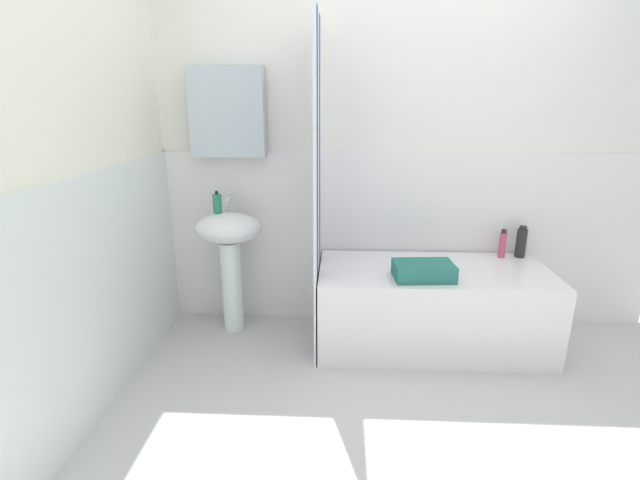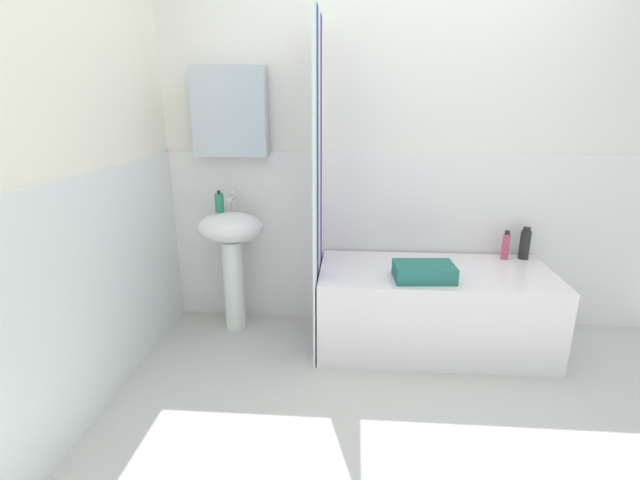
{
  "view_description": "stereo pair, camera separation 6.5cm",
  "coord_description": "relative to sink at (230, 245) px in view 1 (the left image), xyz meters",
  "views": [
    {
      "loc": [
        -0.34,
        -1.8,
        1.52
      ],
      "look_at": [
        -0.46,
        0.7,
        0.75
      ],
      "focal_mm": 25.39,
      "sensor_mm": 36.0,
      "label": 1
    },
    {
      "loc": [
        -0.27,
        -1.8,
        1.52
      ],
      "look_at": [
        -0.46,
        0.7,
        0.75
      ],
      "focal_mm": 25.39,
      "sensor_mm": 36.0,
      "label": 2
    }
  ],
  "objects": [
    {
      "name": "bathtub",
      "position": [
        1.33,
        -0.14,
        -0.35
      ],
      "size": [
        1.43,
        0.66,
        0.52
      ],
      "primitive_type": "cube",
      "color": "white",
      "rests_on": "ground_plane"
    },
    {
      "name": "sink",
      "position": [
        0.0,
        0.0,
        0.0
      ],
      "size": [
        0.44,
        0.34,
        0.83
      ],
      "color": "white",
      "rests_on": "ground_plane"
    },
    {
      "name": "soap_dispenser",
      "position": [
        -0.07,
        0.01,
        0.28
      ],
      "size": [
        0.06,
        0.06,
        0.15
      ],
      "color": "#28795B",
      "rests_on": "sink"
    },
    {
      "name": "faucet",
      "position": [
        0.0,
        0.08,
        0.28
      ],
      "size": [
        0.03,
        0.12,
        0.12
      ],
      "color": "silver",
      "rests_on": "sink"
    },
    {
      "name": "wall_back_tiled",
      "position": [
        1.01,
        0.23,
        0.53
      ],
      "size": [
        3.6,
        0.18,
        2.4
      ],
      "color": "white",
      "rests_on": "ground_plane"
    },
    {
      "name": "wall_left_tiled",
      "position": [
        -0.49,
        -0.69,
        0.51
      ],
      "size": [
        0.07,
        1.81,
        2.4
      ],
      "color": "white",
      "rests_on": "ground_plane"
    },
    {
      "name": "ground_plane",
      "position": [
        1.08,
        -1.03,
        -0.63
      ],
      "size": [
        4.8,
        5.6,
        0.04
      ],
      "primitive_type": "cube",
      "color": "beige"
    },
    {
      "name": "body_wash_bottle",
      "position": [
        1.81,
        0.1,
        0.01
      ],
      "size": [
        0.05,
        0.05,
        0.19
      ],
      "color": "#C8496D",
      "rests_on": "bathtub"
    },
    {
      "name": "shampoo_bottle",
      "position": [
        1.94,
        0.11,
        0.02
      ],
      "size": [
        0.07,
        0.07,
        0.22
      ],
      "color": "#272626",
      "rests_on": "bathtub"
    },
    {
      "name": "towel_folded",
      "position": [
        1.23,
        -0.31,
        -0.04
      ],
      "size": [
        0.36,
        0.24,
        0.1
      ],
      "primitive_type": "cube",
      "rotation": [
        0.0,
        0.0,
        0.08
      ],
      "color": "#286C62",
      "rests_on": "bathtub"
    },
    {
      "name": "shower_curtain",
      "position": [
        0.59,
        -0.14,
        0.39
      ],
      "size": [
        0.01,
        0.66,
        2.0
      ],
      "color": "white",
      "rests_on": "ground_plane"
    }
  ]
}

